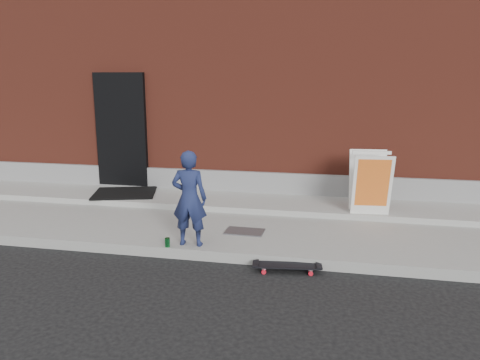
% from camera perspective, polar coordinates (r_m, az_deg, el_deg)
% --- Properties ---
extents(ground, '(80.00, 80.00, 0.00)m').
position_cam_1_polar(ground, '(6.43, -3.77, -9.91)').
color(ground, black).
rests_on(ground, ground).
extents(sidewalk, '(20.00, 3.00, 0.15)m').
position_cam_1_polar(sidewalk, '(7.78, -0.88, -5.27)').
color(sidewalk, gray).
rests_on(sidewalk, ground).
extents(apron, '(20.00, 1.20, 0.10)m').
position_cam_1_polar(apron, '(8.58, 0.41, -2.67)').
color(apron, gray).
rests_on(apron, sidewalk).
extents(building, '(20.00, 8.10, 5.00)m').
position_cam_1_polar(building, '(12.82, 4.47, 12.73)').
color(building, maroon).
rests_on(building, ground).
extents(child, '(0.50, 0.34, 1.34)m').
position_cam_1_polar(child, '(6.44, -6.20, -2.25)').
color(child, '#1A234B').
rests_on(child, sidewalk).
extents(skateboard, '(0.87, 0.32, 0.10)m').
position_cam_1_polar(skateboard, '(6.11, 5.76, -10.39)').
color(skateboard, red).
rests_on(skateboard, ground).
extents(pizza_sign, '(0.68, 0.78, 1.02)m').
position_cam_1_polar(pizza_sign, '(7.91, 15.59, -0.26)').
color(pizza_sign, white).
rests_on(pizza_sign, apron).
extents(soda_can, '(0.09, 0.09, 0.13)m').
position_cam_1_polar(soda_can, '(6.58, -8.84, -7.53)').
color(soda_can, '#187A33').
rests_on(soda_can, sidewalk).
extents(doormat, '(1.35, 1.20, 0.03)m').
position_cam_1_polar(doormat, '(9.21, -13.87, -1.56)').
color(doormat, black).
rests_on(doormat, apron).
extents(utility_plate, '(0.58, 0.38, 0.02)m').
position_cam_1_polar(utility_plate, '(7.11, 0.57, -6.29)').
color(utility_plate, '#5A5A5F').
rests_on(utility_plate, sidewalk).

